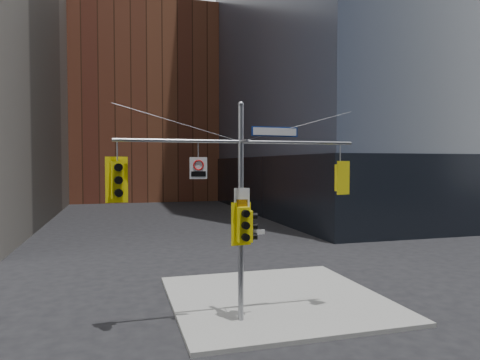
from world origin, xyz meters
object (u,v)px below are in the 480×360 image
street_sign_blade (275,132)px  regulatory_sign_arm (198,167)px  traffic_light_pole_front (243,225)px  signal_assembly (241,190)px  traffic_light_east_arm (340,178)px  traffic_light_west_arm (117,180)px  traffic_light_pole_side (250,226)px

street_sign_blade → regulatory_sign_arm: bearing=177.4°
traffic_light_pole_front → regulatory_sign_arm: 2.32m
signal_assembly → traffic_light_east_arm: size_ratio=6.91×
street_sign_blade → regulatory_sign_arm: size_ratio=2.40×
signal_assembly → regulatory_sign_arm: bearing=-179.2°
regulatory_sign_arm → signal_assembly: bearing=7.3°
traffic_light_east_arm → street_sign_blade: bearing=-14.2°
regulatory_sign_arm → traffic_light_west_arm: bearing=-174.3°
signal_assembly → traffic_light_east_arm: bearing=0.0°
signal_assembly → traffic_light_pole_side: size_ratio=7.87×
traffic_light_east_arm → regulatory_sign_arm: size_ratio=1.68×
signal_assembly → traffic_light_pole_front: size_ratio=5.72×
traffic_light_pole_front → regulatory_sign_arm: bearing=165.0°
signal_assembly → traffic_light_west_arm: signal_assembly is taller
traffic_light_west_arm → regulatory_sign_arm: 2.48m
traffic_light_pole_front → regulatory_sign_arm: size_ratio=2.03×
traffic_light_east_arm → signal_assembly: bearing=-14.2°
signal_assembly → regulatory_sign_arm: (-1.40, -0.02, 0.75)m
signal_assembly → traffic_light_west_arm: bearing=179.8°
traffic_light_pole_side → street_sign_blade: bearing=-76.7°
signal_assembly → traffic_light_pole_front: signal_assembly is taller
traffic_light_west_arm → street_sign_blade: street_sign_blade is taller
traffic_light_pole_side → regulatory_sign_arm: regulatory_sign_arm is taller
traffic_light_pole_front → regulatory_sign_arm: (-1.40, 0.25, 1.83)m
traffic_light_pole_side → traffic_light_pole_front: 0.43m
traffic_light_west_arm → traffic_light_pole_front: 4.13m
signal_assembly → traffic_light_east_arm: 3.62m
traffic_light_east_arm → regulatory_sign_arm: 5.01m
traffic_light_east_arm → street_sign_blade: size_ratio=0.70×
signal_assembly → regulatory_sign_arm: size_ratio=11.63×
regulatory_sign_arm → traffic_light_east_arm: bearing=6.7°
traffic_light_pole_front → traffic_light_pole_side: bearing=34.3°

